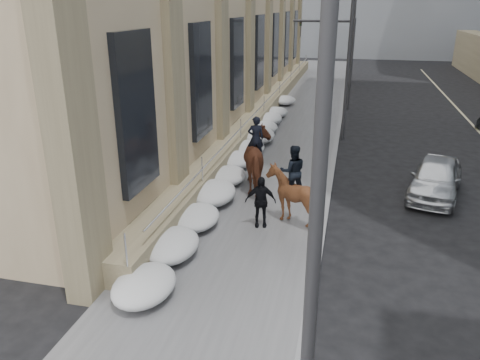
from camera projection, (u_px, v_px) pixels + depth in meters
name	position (u px, v px, depth m)	size (l,w,h in m)	color
ground	(221.00, 265.00, 13.17)	(140.00, 140.00, 0.00)	black
sidewalk	(277.00, 157.00, 22.24)	(5.00, 80.00, 0.12)	#4E4E50
curb	(333.00, 161.00, 21.67)	(0.24, 80.00, 0.12)	slate
streetlight_near	(303.00, 216.00, 5.49)	(1.71, 0.24, 8.00)	#2D2D30
streetlight_mid	(346.00, 52.00, 23.68)	(1.71, 0.24, 8.00)	#2D2D30
streetlight_far	(352.00, 31.00, 41.87)	(1.71, 0.24, 8.00)	#2D2D30
traffic_signal	(338.00, 49.00, 31.30)	(4.10, 0.22, 6.00)	#2D2D30
snow_bank	(239.00, 159.00, 20.68)	(1.70, 18.10, 0.76)	silver
mounted_horse_left	(260.00, 159.00, 18.01)	(2.01, 2.95, 2.79)	#472315
mounted_horse_right	(291.00, 192.00, 15.17)	(1.93, 2.06, 2.60)	#432513
pedestrian	(260.00, 201.00, 14.97)	(0.99, 0.41, 1.70)	black
car_silver	(436.00, 178.00, 17.69)	(1.71, 4.26, 1.45)	#B8BBC0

